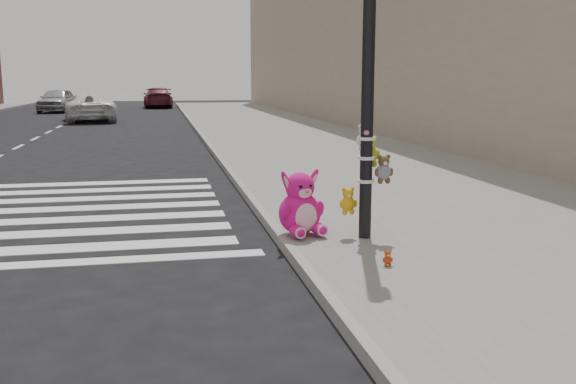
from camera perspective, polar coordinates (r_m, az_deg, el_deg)
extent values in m
plane|color=black|center=(6.42, -10.81, -10.14)|extent=(120.00, 120.00, 0.00)
cube|color=slate|center=(16.93, 5.91, 2.79)|extent=(7.00, 80.00, 0.14)
cube|color=gray|center=(16.25, -5.80, 2.49)|extent=(0.12, 80.00, 0.15)
cube|color=tan|center=(28.21, 10.94, 15.59)|extent=(5.00, 60.00, 10.00)
cylinder|color=black|center=(8.25, 7.11, 9.59)|extent=(0.16, 0.16, 4.00)
cylinder|color=white|center=(8.36, 6.93, 0.99)|extent=(0.22, 0.22, 0.04)
cylinder|color=white|center=(8.32, 6.97, 3.03)|extent=(0.22, 0.22, 0.04)
cylinder|color=white|center=(8.29, 7.01, 4.74)|extent=(0.22, 0.22, 0.04)
ellipsoid|color=#EB1384|center=(8.32, 0.82, -3.69)|extent=(0.25, 0.34, 0.16)
ellipsoid|color=#EB1384|center=(8.46, 2.77, -3.46)|extent=(0.25, 0.34, 0.16)
ellipsoid|color=#EB1384|center=(8.56, 1.04, -1.89)|extent=(0.67, 0.61, 0.57)
ellipsoid|color=#F9BFD1|center=(8.39, 1.64, -2.26)|extent=(0.33, 0.19, 0.37)
sphere|color=#EB1384|center=(8.49, 1.05, 0.46)|extent=(0.48, 0.48, 0.39)
ellipsoid|color=#EB1384|center=(8.42, -0.09, 0.75)|extent=(0.28, 0.14, 0.39)
ellipsoid|color=#EB1384|center=(8.58, 2.06, 0.91)|extent=(0.28, 0.14, 0.39)
imported|color=white|center=(34.98, -17.25, 7.19)|extent=(3.10, 5.44, 1.43)
imported|color=maroon|center=(50.39, -11.50, 8.22)|extent=(2.27, 5.24, 1.50)
imported|color=#B3B4B9|center=(45.29, -19.82, 7.69)|extent=(2.32, 4.79, 1.58)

